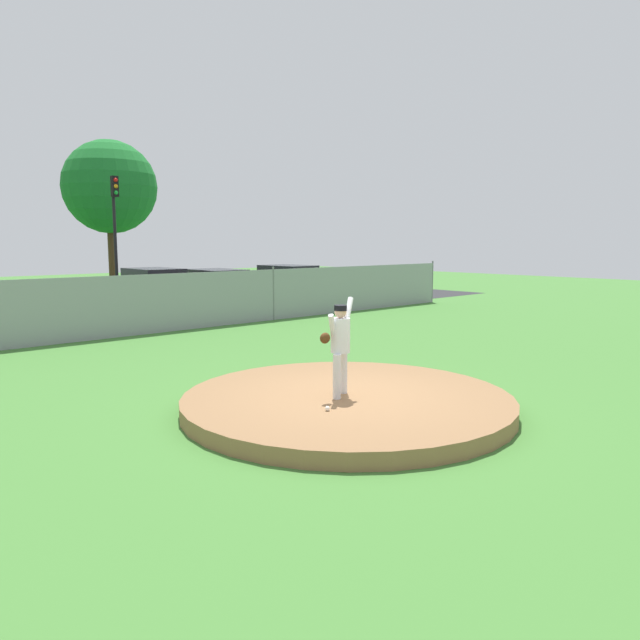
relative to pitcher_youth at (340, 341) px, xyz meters
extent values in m
plane|color=#427A33|center=(0.15, 5.97, -1.20)|extent=(80.00, 80.00, 0.00)
cube|color=#2B2B2D|center=(0.15, 14.47, -1.19)|extent=(44.00, 7.00, 0.01)
cylinder|color=olive|center=(0.15, -0.03, -1.07)|extent=(5.54, 5.54, 0.26)
cylinder|color=silver|center=(-0.16, -0.10, -0.57)|extent=(0.13, 0.13, 0.74)
cylinder|color=silver|center=(0.18, 0.09, -0.57)|extent=(0.13, 0.13, 0.74)
cylinder|color=silver|center=(0.01, 0.00, 0.09)|extent=(0.32, 0.32, 0.57)
cylinder|color=silver|center=(0.19, 0.00, 0.47)|extent=(0.38, 0.27, 0.47)
cylinder|color=silver|center=(-0.17, 0.00, 0.24)|extent=(0.29, 0.22, 0.46)
ellipsoid|color=#4C2D14|center=(-0.29, 0.05, 0.07)|extent=(0.20, 0.12, 0.18)
sphere|color=tan|center=(0.01, 0.00, 0.47)|extent=(0.20, 0.20, 0.20)
cylinder|color=black|center=(0.01, 0.00, 0.54)|extent=(0.21, 0.21, 0.09)
sphere|color=white|center=(-0.76, -0.51, -0.90)|extent=(0.07, 0.07, 0.07)
cube|color=gray|center=(0.15, 9.97, -0.28)|extent=(31.47, 0.03, 1.83)
cylinder|color=slate|center=(6.45, 9.97, -0.23)|extent=(0.07, 0.07, 1.93)
cylinder|color=slate|center=(15.89, 9.97, -0.23)|extent=(0.07, 0.07, 1.93)
cube|color=tan|center=(10.97, 14.63, -0.50)|extent=(1.97, 4.70, 0.75)
cube|color=black|center=(10.97, 14.63, 0.20)|extent=(1.75, 2.61, 0.66)
cylinder|color=black|center=(10.91, 16.06, -0.88)|extent=(1.88, 0.71, 0.64)
cylinder|color=black|center=(11.02, 13.19, -0.88)|extent=(1.88, 0.71, 0.64)
cube|color=maroon|center=(4.16, 14.62, -0.49)|extent=(1.87, 4.47, 0.77)
cube|color=black|center=(4.16, 14.62, 0.24)|extent=(1.68, 2.48, 0.70)
cylinder|color=black|center=(4.19, 16.00, -0.88)|extent=(1.84, 0.68, 0.64)
cylinder|color=black|center=(4.13, 13.25, -0.88)|extent=(1.84, 0.68, 0.64)
cube|color=#161E4C|center=(6.80, 14.24, -0.55)|extent=(1.91, 4.37, 0.65)
cube|color=black|center=(6.80, 14.24, 0.13)|extent=(1.74, 2.41, 0.71)
cylinder|color=black|center=(6.82, 15.58, -0.88)|extent=(1.92, 0.66, 0.64)
cylinder|color=black|center=(6.79, 12.89, -0.88)|extent=(1.92, 0.66, 0.64)
cylinder|color=black|center=(4.52, 18.83, 1.64)|extent=(0.14, 0.14, 5.66)
cube|color=black|center=(4.52, 18.65, 4.02)|extent=(0.28, 0.24, 0.90)
sphere|color=red|center=(4.52, 18.53, 4.29)|extent=(0.18, 0.18, 0.18)
sphere|color=orange|center=(4.52, 18.53, 4.02)|extent=(0.18, 0.18, 0.18)
sphere|color=green|center=(4.52, 18.53, 3.75)|extent=(0.18, 0.18, 0.18)
cylinder|color=#4C331E|center=(6.52, 23.74, 0.79)|extent=(0.47, 0.47, 3.97)
sphere|color=#196C28|center=(6.52, 23.74, 4.45)|extent=(4.81, 4.81, 4.81)
camera|label=1|loc=(-6.79, -6.89, 1.62)|focal=33.35mm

